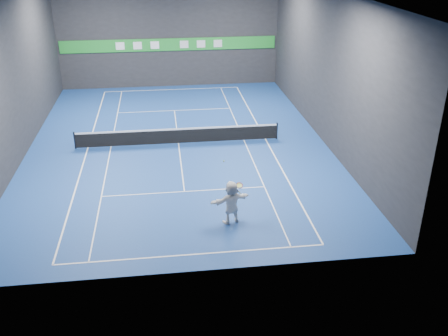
{
  "coord_description": "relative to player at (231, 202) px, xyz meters",
  "views": [
    {
      "loc": [
        -0.88,
        -28.69,
        11.79
      ],
      "look_at": [
        1.93,
        -7.04,
        1.5
      ],
      "focal_mm": 40.0,
      "sensor_mm": 36.0,
      "label": 1
    }
  ],
  "objects": [
    {
      "name": "wall_back",
      "position": [
        -1.93,
        22.59,
        3.49
      ],
      "size": [
        18.0,
        0.1,
        9.0
      ],
      "primitive_type": "cube",
      "color": "#262628",
      "rests_on": "ground"
    },
    {
      "name": "wall_front",
      "position": [
        -1.93,
        -3.41,
        3.49
      ],
      "size": [
        18.0,
        0.1,
        9.0
      ],
      "primitive_type": "cube",
      "color": "#262628",
      "rests_on": "ground"
    },
    {
      "name": "sideline_doubles_right",
      "position": [
        3.56,
        9.59,
        -1.01
      ],
      "size": [
        0.08,
        23.78,
        0.01
      ],
      "primitive_type": "cube",
      "color": "white",
      "rests_on": "ground"
    },
    {
      "name": "service_line_far",
      "position": [
        -1.93,
        15.99,
        -1.01
      ],
      "size": [
        8.23,
        0.06,
        0.01
      ],
      "primitive_type": "cube",
      "color": "white",
      "rests_on": "ground"
    },
    {
      "name": "sponsor_banner",
      "position": [
        -1.93,
        22.52,
        2.49
      ],
      "size": [
        17.64,
        0.11,
        1.0
      ],
      "color": "green",
      "rests_on": "wall_back"
    },
    {
      "name": "center_service_line",
      "position": [
        -1.93,
        9.59,
        -1.01
      ],
      "size": [
        0.06,
        12.8,
        0.01
      ],
      "primitive_type": "cube",
      "color": "white",
      "rests_on": "ground"
    },
    {
      "name": "baseline_near",
      "position": [
        -1.93,
        -2.3,
        -1.01
      ],
      "size": [
        10.98,
        0.08,
        0.01
      ],
      "primitive_type": "cube",
      "color": "white",
      "rests_on": "ground"
    },
    {
      "name": "tennis_racket",
      "position": [
        0.36,
        0.05,
        0.75
      ],
      "size": [
        0.42,
        0.36,
        0.59
      ],
      "color": "#B5131A",
      "rests_on": "player"
    },
    {
      "name": "service_line_near",
      "position": [
        -1.93,
        3.19,
        -1.01
      ],
      "size": [
        8.23,
        0.06,
        0.01
      ],
      "primitive_type": "cube",
      "color": "white",
      "rests_on": "ground"
    },
    {
      "name": "wall_right",
      "position": [
        7.07,
        9.59,
        3.49
      ],
      "size": [
        0.1,
        26.0,
        9.0
      ],
      "primitive_type": "cube",
      "color": "#262628",
      "rests_on": "ground"
    },
    {
      "name": "wall_left",
      "position": [
        -10.93,
        9.59,
        3.49
      ],
      "size": [
        0.1,
        26.0,
        9.0
      ],
      "primitive_type": "cube",
      "color": "#262628",
      "rests_on": "ground"
    },
    {
      "name": "sideline_doubles_left",
      "position": [
        -7.42,
        9.59,
        -1.01
      ],
      "size": [
        0.08,
        23.78,
        0.01
      ],
      "primitive_type": "cube",
      "color": "white",
      "rests_on": "ground"
    },
    {
      "name": "baseline_far",
      "position": [
        -1.93,
        21.48,
        -1.01
      ],
      "size": [
        10.98,
        0.08,
        0.01
      ],
      "primitive_type": "cube",
      "color": "white",
      "rests_on": "ground"
    },
    {
      "name": "player",
      "position": [
        0.0,
        0.0,
        0.0
      ],
      "size": [
        1.97,
        1.15,
        2.02
      ],
      "primitive_type": "imported",
      "rotation": [
        0.0,
        0.0,
        3.46
      ],
      "color": "white",
      "rests_on": "ground"
    },
    {
      "name": "sideline_singles_right",
      "position": [
        2.18,
        9.59,
        -1.01
      ],
      "size": [
        0.06,
        23.78,
        0.01
      ],
      "primitive_type": "cube",
      "color": "white",
      "rests_on": "ground"
    },
    {
      "name": "ground",
      "position": [
        -1.93,
        9.59,
        -1.01
      ],
      "size": [
        26.0,
        26.0,
        0.0
      ],
      "primitive_type": "plane",
      "color": "navy",
      "rests_on": "ground"
    },
    {
      "name": "tennis_net",
      "position": [
        -1.93,
        9.59,
        -0.47
      ],
      "size": [
        12.5,
        0.1,
        1.07
      ],
      "color": "black",
      "rests_on": "ground"
    },
    {
      "name": "sideline_singles_left",
      "position": [
        -6.04,
        9.59,
        -1.01
      ],
      "size": [
        0.06,
        23.78,
        0.01
      ],
      "primitive_type": "cube",
      "color": "white",
      "rests_on": "ground"
    },
    {
      "name": "tennis_ball",
      "position": [
        -0.33,
        0.09,
        1.98
      ],
      "size": [
        0.06,
        0.06,
        0.06
      ],
      "primitive_type": "sphere",
      "color": "#B4D323",
      "rests_on": "player"
    }
  ]
}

